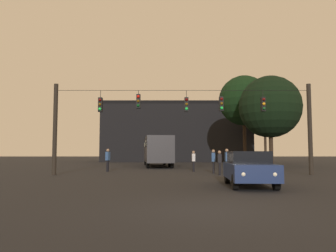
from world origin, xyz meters
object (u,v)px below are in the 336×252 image
car_near_right (250,168)px  pedestrian_near_bus (109,159)px  tree_left_silhouette (245,101)px  pedestrian_crossing_center (215,160)px  tree_behind_building (266,115)px  tree_right_far (272,107)px  pedestrian_crossing_left (221,161)px  pedestrian_trailing (229,160)px  city_bus (159,149)px  pedestrian_crossing_right (195,160)px

car_near_right → pedestrian_near_bus: pedestrian_near_bus is taller
tree_left_silhouette → pedestrian_crossing_center: bearing=-110.7°
tree_behind_building → tree_right_far: (-3.40, -13.59, -0.64)m
pedestrian_crossing_left → pedestrian_trailing: (0.74, 1.47, 0.08)m
city_bus → tree_right_far: size_ratio=1.23×
city_bus → tree_behind_building: tree_behind_building is taller
pedestrian_crossing_left → pedestrian_near_bus: size_ratio=0.91×
pedestrian_crossing_right → pedestrian_crossing_left: bearing=-70.7°
pedestrian_near_bus → tree_left_silhouette: size_ratio=0.17×
pedestrian_near_bus → pedestrian_crossing_center: bearing=-14.6°
pedestrian_crossing_center → pedestrian_trailing: bearing=-20.0°
pedestrian_crossing_right → tree_right_far: tree_right_far is taller
pedestrian_crossing_right → city_bus: bearing=107.9°
city_bus → tree_behind_building: (14.76, 11.55, 4.79)m
pedestrian_crossing_left → tree_left_silhouette: (5.45, 16.57, 6.53)m
pedestrian_crossing_center → pedestrian_crossing_left: bearing=-85.3°
pedestrian_crossing_left → pedestrian_trailing: 1.65m
pedestrian_crossing_left → pedestrian_crossing_right: bearing=109.3°
pedestrian_crossing_right → pedestrian_near_bus: (-6.54, -0.13, 0.10)m
city_bus → tree_left_silhouette: bearing=17.2°
pedestrian_crossing_center → tree_behind_building: tree_behind_building is taller
tree_left_silhouette → pedestrian_trailing: bearing=-107.3°
pedestrian_crossing_center → pedestrian_crossing_right: bearing=119.9°
car_near_right → tree_behind_building: 34.21m
tree_left_silhouette → tree_behind_building: 9.79m
pedestrian_crossing_center → tree_right_far: size_ratio=0.18×
city_bus → pedestrian_crossing_right: size_ratio=7.06×
pedestrian_trailing → tree_right_far: bearing=58.4°
pedestrian_crossing_left → tree_left_silhouette: 18.63m
pedestrian_crossing_right → pedestrian_near_bus: 6.54m
city_bus → pedestrian_trailing: city_bus is taller
city_bus → tree_left_silhouette: (9.92, 3.08, 5.55)m
pedestrian_crossing_center → tree_right_far: 12.98m
car_near_right → tree_right_far: tree_right_far is taller
car_near_right → pedestrian_crossing_right: pedestrian_crossing_right is taller
city_bus → pedestrian_trailing: (5.21, -12.02, -0.90)m
pedestrian_trailing → tree_behind_building: size_ratio=0.18×
city_bus → pedestrian_near_bus: city_bus is taller
pedestrian_near_bus → tree_right_far: size_ratio=0.19×
pedestrian_near_bus → tree_behind_building: 28.54m
car_near_right → pedestrian_crossing_right: (-1.56, 11.05, 0.09)m
pedestrian_crossing_center → pedestrian_near_bus: (-7.78, 2.02, 0.05)m
tree_behind_building → pedestrian_crossing_right: bearing=-118.9°
pedestrian_near_bus → tree_right_far: (14.81, 7.64, 5.02)m
pedestrian_crossing_right → car_near_right: bearing=-81.9°
city_bus → tree_behind_building: size_ratio=1.16×
pedestrian_crossing_left → pedestrian_trailing: bearing=63.4°
city_bus → pedestrian_crossing_left: size_ratio=7.07×
car_near_right → pedestrian_trailing: 8.60m
pedestrian_crossing_left → pedestrian_crossing_right: size_ratio=1.00×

